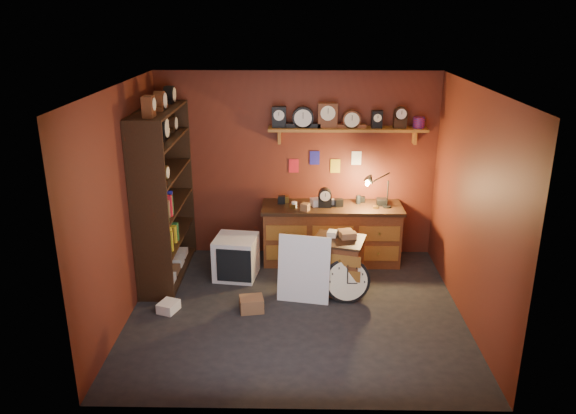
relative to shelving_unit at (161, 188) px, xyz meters
The scene contains 11 objects.
floor 2.40m from the shelving_unit, 28.68° to the right, with size 4.00×4.00×0.00m, color black.
room_shell 2.09m from the shelving_unit, 25.39° to the right, with size 4.02×3.62×2.71m.
shelving_unit is the anchor object (origin of this frame).
workbench 2.48m from the shelving_unit, 12.14° to the left, with size 2.00×0.66×1.36m.
low_cabinet 2.52m from the shelving_unit, 10.64° to the right, with size 0.75×0.68×0.81m.
big_round_clock 2.71m from the shelving_unit, 16.34° to the right, with size 0.57×0.18×0.57m.
white_panel 2.37m from the shelving_unit, 20.33° to the right, with size 0.65×0.03×0.87m, color silver.
mini_fridge 1.37m from the shelving_unit, ahead, with size 0.62×0.63×0.57m.
floor_box_a 1.97m from the shelving_unit, 38.31° to the right, with size 0.28×0.24×0.17m, color brown.
floor_box_b 1.59m from the shelving_unit, 76.95° to the right, with size 0.20×0.24×0.12m, color white.
floor_box_c 1.60m from the shelving_unit, ahead, with size 0.22×0.18×0.16m, color brown.
Camera 1 is at (0.02, -6.06, 3.47)m, focal length 35.00 mm.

